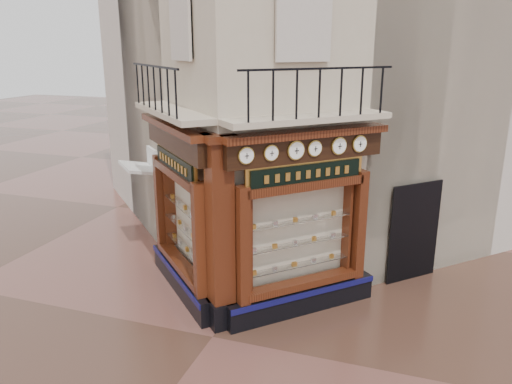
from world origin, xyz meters
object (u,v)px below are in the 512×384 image
at_px(clock_b, 271,153).
at_px(clock_f, 359,144).
at_px(corner_pilaster, 220,237).
at_px(clock_a, 246,156).
at_px(clock_c, 296,150).
at_px(awning, 144,251).
at_px(signboard_left, 175,163).
at_px(clock_e, 339,146).
at_px(signboard_right, 306,174).
at_px(clock_d, 315,148).

xyz_separation_m(clock_b, clock_f, (1.45, 1.45, 0.00)).
height_order(corner_pilaster, clock_a, corner_pilaster).
xyz_separation_m(corner_pilaster, clock_c, (1.31, 0.71, 1.67)).
bearing_deg(clock_f, awning, 124.77).
xyz_separation_m(clock_b, signboard_left, (-2.39, 0.69, -0.52)).
height_order(clock_b, signboard_left, clock_b).
height_order(clock_c, clock_f, clock_c).
bearing_deg(clock_b, corner_pilaster, 154.35).
distance_m(clock_a, clock_f, 2.57).
xyz_separation_m(clock_e, clock_f, (0.36, 0.36, 0.00)).
xyz_separation_m(clock_b, signboard_right, (0.53, 0.69, -0.52)).
bearing_deg(signboard_left, clock_f, -123.79).
height_order(clock_d, awning, clock_d).
distance_m(clock_f, signboard_left, 3.95).
xyz_separation_m(clock_a, clock_c, (0.75, 0.75, 0.00)).
bearing_deg(clock_f, clock_c, 180.00).
bearing_deg(clock_b, clock_c, 0.00).
xyz_separation_m(clock_a, clock_d, (1.05, 1.05, 0.00)).
bearing_deg(awning, clock_f, -145.23).
bearing_deg(clock_a, clock_f, 0.00).
height_order(clock_f, awning, clock_f).
bearing_deg(corner_pilaster, signboard_left, 100.25).
bearing_deg(clock_d, clock_f, 0.00).
xyz_separation_m(corner_pilaster, awning, (-3.55, 2.84, -1.95)).
bearing_deg(clock_a, awning, 99.99).
distance_m(clock_e, signboard_right, 0.86).
xyz_separation_m(clock_a, clock_e, (1.45, 1.45, 0.00)).
bearing_deg(clock_a, clock_e, 0.00).
xyz_separation_m(corner_pilaster, signboard_right, (1.46, 1.01, 1.15)).
bearing_deg(clock_c, signboard_right, 18.89).
distance_m(clock_e, awning, 6.79).
distance_m(clock_b, clock_c, 0.54).
bearing_deg(corner_pilaster, clock_e, -9.98).
distance_m(corner_pilaster, awning, 4.95).
bearing_deg(clock_e, awning, 120.59).
distance_m(clock_e, clock_f, 0.51).
bearing_deg(clock_f, clock_b, -180.00).
relative_size(clock_a, clock_f, 0.92).
height_order(clock_a, clock_c, clock_c).
xyz_separation_m(clock_c, signboard_left, (-2.77, 0.31, -0.52)).
relative_size(clock_a, clock_c, 0.87).
xyz_separation_m(corner_pilaster, clock_e, (2.02, 1.41, 1.67)).
relative_size(clock_a, clock_b, 1.04).
height_order(corner_pilaster, clock_b, corner_pilaster).
height_order(clock_b, awning, clock_b).
height_order(clock_b, clock_e, clock_e).
height_order(clock_a, awning, clock_a).
distance_m(corner_pilaster, clock_c, 2.24).
height_order(clock_c, signboard_right, clock_c).
bearing_deg(signboard_left, clock_d, -135.10).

